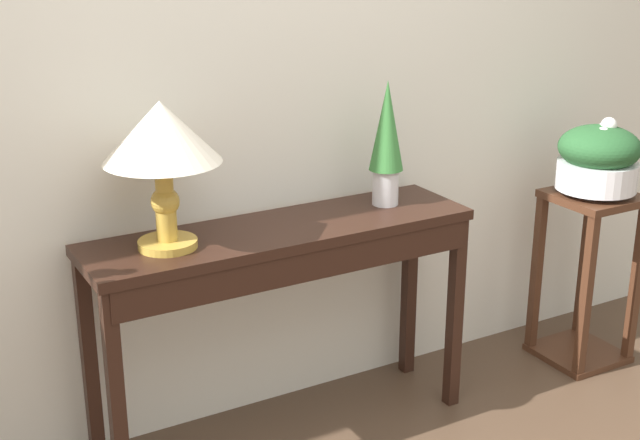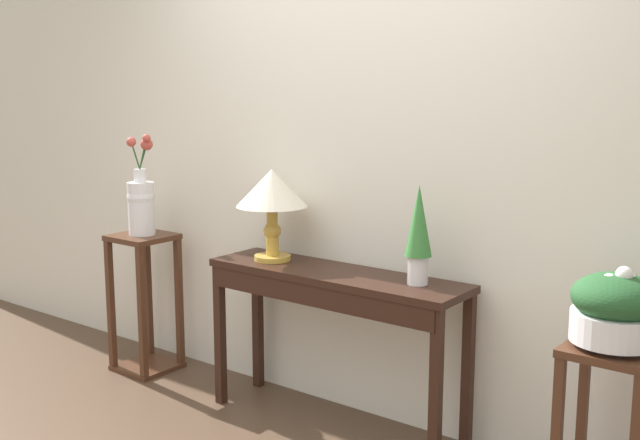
{
  "view_description": "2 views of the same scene",
  "coord_description": "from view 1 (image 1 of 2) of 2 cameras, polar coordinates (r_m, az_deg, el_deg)",
  "views": [
    {
      "loc": [
        -1.25,
        -1.25,
        1.74
      ],
      "look_at": [
        0.14,
        1.19,
        0.77
      ],
      "focal_mm": 49.29,
      "sensor_mm": 36.0,
      "label": 1
    },
    {
      "loc": [
        2.1,
        -1.68,
        1.65
      ],
      "look_at": [
        -0.11,
        1.19,
        1.01
      ],
      "focal_mm": 43.5,
      "sensor_mm": 36.0,
      "label": 2
    }
  ],
  "objects": [
    {
      "name": "back_wall_with_art",
      "position": [
        2.99,
        -4.88,
        12.51
      ],
      "size": [
        9.0,
        0.1,
        2.8
      ],
      "color": "silver",
      "rests_on": "ground"
    },
    {
      "name": "pedestal_stand_right",
      "position": [
        3.72,
        16.86,
        -3.6
      ],
      "size": [
        0.32,
        0.32,
        0.71
      ],
      "color": "#472819",
      "rests_on": "ground"
    },
    {
      "name": "console_table",
      "position": [
        2.91,
        -2.3,
        -2.7
      ],
      "size": [
        1.33,
        0.35,
        0.77
      ],
      "color": "black",
      "rests_on": "ground"
    },
    {
      "name": "table_lamp",
      "position": [
        2.65,
        -10.25,
        5.14
      ],
      "size": [
        0.36,
        0.36,
        0.46
      ],
      "color": "gold",
      "rests_on": "console_table"
    },
    {
      "name": "planter_bowl_wide_right",
      "position": [
        3.56,
        17.63,
        3.85
      ],
      "size": [
        0.31,
        0.31,
        0.3
      ],
      "color": "silver",
      "rests_on": "pedestal_stand_right"
    },
    {
      "name": "potted_plant_on_console",
      "position": [
        3.05,
        4.35,
        5.36
      ],
      "size": [
        0.12,
        0.12,
        0.44
      ],
      "color": "silver",
      "rests_on": "console_table"
    }
  ]
}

